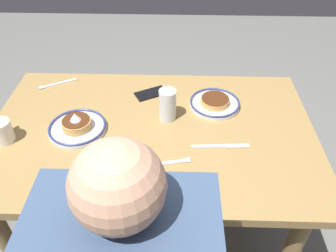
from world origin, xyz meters
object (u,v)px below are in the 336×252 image
(cell_phone, at_px, (151,93))
(fork_near, at_px, (167,163))
(fork_far, at_px, (57,84))
(butter_knife, at_px, (220,146))
(plate_center_pancakes, at_px, (215,103))
(plate_near_main, at_px, (77,126))
(coffee_mug, at_px, (2,131))
(drinking_glass, at_px, (168,106))

(cell_phone, distance_m, fork_near, 0.45)
(cell_phone, distance_m, fork_far, 0.46)
(fork_far, height_order, butter_knife, same)
(plate_center_pancakes, relative_size, cell_phone, 1.54)
(plate_near_main, xyz_separation_m, plate_center_pancakes, (-0.57, -0.18, -0.00))
(plate_center_pancakes, distance_m, coffee_mug, 0.88)
(drinking_glass, xyz_separation_m, fork_far, (0.54, -0.24, -0.06))
(plate_near_main, relative_size, butter_knife, 1.05)
(fork_far, relative_size, butter_knife, 0.78)
(fork_far, bearing_deg, fork_near, 136.99)
(fork_far, bearing_deg, coffee_mug, 77.24)
(drinking_glass, height_order, fork_near, drinking_glass)
(plate_near_main, height_order, coffee_mug, coffee_mug)
(cell_phone, bearing_deg, plate_near_main, 14.96)
(drinking_glass, bearing_deg, butter_knife, 140.45)
(fork_near, bearing_deg, butter_knife, -154.63)
(cell_phone, bearing_deg, fork_near, 72.84)
(plate_center_pancakes, distance_m, cell_phone, 0.30)
(coffee_mug, height_order, drinking_glass, drinking_glass)
(cell_phone, bearing_deg, butter_knife, 101.75)
(plate_near_main, relative_size, drinking_glass, 1.70)
(plate_near_main, relative_size, fork_near, 1.22)
(plate_near_main, height_order, fork_near, plate_near_main)
(butter_knife, bearing_deg, plate_center_pancakes, -89.27)
(plate_center_pancakes, height_order, drinking_glass, drinking_glass)
(fork_far, xyz_separation_m, butter_knife, (-0.75, 0.41, -0.00))
(coffee_mug, xyz_separation_m, fork_near, (-0.64, 0.11, -0.04))
(coffee_mug, relative_size, butter_knife, 0.50)
(fork_near, height_order, fork_far, same)
(plate_near_main, bearing_deg, drinking_glass, -165.70)
(fork_far, bearing_deg, plate_near_main, 118.23)
(plate_near_main, xyz_separation_m, coffee_mug, (0.27, 0.07, 0.03))
(coffee_mug, height_order, cell_phone, coffee_mug)
(plate_center_pancakes, bearing_deg, cell_phone, -15.61)
(plate_center_pancakes, bearing_deg, fork_far, -11.28)
(butter_knife, bearing_deg, coffee_mug, -0.85)
(plate_near_main, relative_size, coffee_mug, 2.10)
(coffee_mug, xyz_separation_m, cell_phone, (-0.55, -0.33, -0.04))
(plate_center_pancakes, height_order, cell_phone, plate_center_pancakes)
(coffee_mug, bearing_deg, fork_far, -102.76)
(plate_center_pancakes, relative_size, drinking_glass, 1.63)
(coffee_mug, bearing_deg, cell_phone, -148.79)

